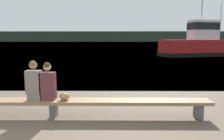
{
  "coord_description": "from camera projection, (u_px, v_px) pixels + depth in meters",
  "views": [
    {
      "loc": [
        1.84,
        -2.81,
        2.03
      ],
      "look_at": [
        1.77,
        5.64,
        0.82
      ],
      "focal_mm": 35.0,
      "sensor_mm": 36.0,
      "label": 1
    }
  ],
  "objects": [
    {
      "name": "far_shoreline",
      "position": [
        111.0,
        37.0,
        155.84
      ],
      "size": [
        600.0,
        12.0,
        7.11
      ],
      "primitive_type": "cube",
      "color": "#2D3D2D",
      "rests_on": "ground"
    },
    {
      "name": "person_left",
      "position": [
        34.0,
        83.0,
        5.56
      ],
      "size": [
        0.38,
        0.35,
        1.02
      ],
      "color": "#70665B",
      "rests_on": "bench_main"
    },
    {
      "name": "person_right",
      "position": [
        48.0,
        83.0,
        5.56
      ],
      "size": [
        0.38,
        0.35,
        0.98
      ],
      "color": "#56282D",
      "rests_on": "bench_main"
    },
    {
      "name": "bench_main",
      "position": [
        53.0,
        103.0,
        5.63
      ],
      "size": [
        8.09,
        0.49,
        0.47
      ],
      "color": "#8E6B47",
      "rests_on": "ground"
    },
    {
      "name": "tugboat_red",
      "position": [
        200.0,
        45.0,
        25.68
      ],
      "size": [
        9.76,
        5.28,
        6.54
      ],
      "rotation": [
        0.0,
        0.0,
        1.84
      ],
      "color": "#A81919",
      "rests_on": "water_surface"
    },
    {
      "name": "shopping_bag",
      "position": [
        64.0,
        96.0,
        5.59
      ],
      "size": [
        0.26,
        0.19,
        0.19
      ],
      "color": "#9E754C",
      "rests_on": "bench_main"
    },
    {
      "name": "water_surface",
      "position": [
        111.0,
        42.0,
        127.32
      ],
      "size": [
        240.0,
        240.0,
        0.0
      ],
      "primitive_type": "plane",
      "color": "teal",
      "rests_on": "ground"
    },
    {
      "name": "moored_sailboat",
      "position": [
        220.0,
        48.0,
        35.99
      ],
      "size": [
        6.29,
        3.0,
        7.89
      ],
      "rotation": [
        0.0,
        0.0,
        1.63
      ],
      "color": "#333338",
      "rests_on": "water_surface"
    }
  ]
}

